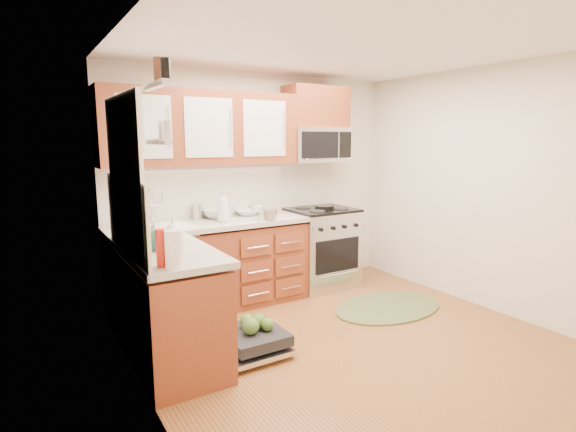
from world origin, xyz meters
TOP-DOWN VIEW (x-y plane):
  - floor at (0.00, 0.00)m, footprint 3.50×3.50m
  - ceiling at (0.00, 0.00)m, footprint 3.50×3.50m
  - wall_back at (0.00, 1.75)m, footprint 3.50×0.04m
  - wall_left at (-1.75, 0.00)m, footprint 0.04×3.50m
  - wall_right at (1.75, 0.00)m, footprint 0.04×3.50m
  - base_cabinet_back at (-0.73, 1.45)m, footprint 2.05×0.60m
  - base_cabinet_left at (-1.45, 0.52)m, footprint 0.60×1.25m
  - countertop_back at (-0.72, 1.44)m, footprint 2.07×0.64m
  - countertop_left at (-1.44, 0.53)m, footprint 0.64×1.27m
  - backsplash_back at (-0.73, 1.74)m, footprint 2.05×0.02m
  - backsplash_left at (-1.74, 0.52)m, footprint 0.02×1.25m
  - upper_cabinets at (-0.73, 1.57)m, footprint 2.05×0.35m
  - cabinet_over_mw at (0.68, 1.57)m, footprint 0.76×0.35m
  - range at (0.68, 1.43)m, footprint 0.76×0.64m
  - microwave at (0.68, 1.55)m, footprint 0.76×0.38m
  - sink at (-1.25, 1.42)m, footprint 0.62×0.50m
  - dishwasher at (-0.86, 0.30)m, footprint 0.70×0.60m
  - window at (-1.74, 0.50)m, footprint 0.03×1.05m
  - window_blind at (-1.71, 0.50)m, footprint 0.02×0.96m
  - shelf_upper at (-1.72, -0.35)m, footprint 0.04×0.40m
  - shelf_lower at (-1.72, -0.35)m, footprint 0.04×0.40m
  - rug at (0.85, 0.44)m, footprint 1.38×1.03m
  - skillet at (0.69, 1.39)m, footprint 0.23×0.23m
  - stock_pot at (-0.17, 1.22)m, footprint 0.23×0.23m
  - cutting_board at (0.06, 1.55)m, footprint 0.30×0.21m
  - canister at (-0.78, 1.65)m, footprint 0.13×0.13m
  - paper_towel_roll at (-1.56, -0.02)m, footprint 0.15×0.15m
  - mustard_bottle at (-1.62, 0.46)m, footprint 0.09×0.09m
  - red_bottle at (-1.62, 0.05)m, footprint 0.08×0.08m
  - wooden_box at (-1.47, 0.52)m, footprint 0.18×0.15m
  - blue_carton at (-1.52, 0.51)m, footprint 0.12×0.10m
  - bowl_a at (-0.22, 1.60)m, footprint 0.35×0.35m
  - bowl_b at (-0.58, 1.60)m, footprint 0.34×0.34m
  - cup at (-0.07, 1.65)m, footprint 0.14×0.14m
  - soap_bottle_a at (-0.62, 1.36)m, footprint 0.15×0.15m
  - soap_bottle_b at (-1.49, 0.73)m, footprint 0.12×0.12m
  - soap_bottle_c at (-1.25, 0.98)m, footprint 0.15×0.15m

SIDE VIEW (x-z plane):
  - floor at x=0.00m, z-range 0.00..0.00m
  - rug at x=0.85m, z-range 0.00..0.02m
  - dishwasher at x=-0.86m, z-range 0.00..0.20m
  - base_cabinet_back at x=-0.73m, z-range 0.00..0.85m
  - base_cabinet_left at x=-1.45m, z-range 0.00..0.85m
  - range at x=0.68m, z-range 0.00..0.95m
  - sink at x=-1.25m, z-range 0.67..0.93m
  - countertop_back at x=-0.72m, z-range 0.88..0.93m
  - countertop_left at x=-1.44m, z-range 0.88..0.93m
  - cutting_board at x=0.06m, z-range 0.93..0.95m
  - bowl_a at x=-0.22m, z-range 0.93..0.99m
  - bowl_b at x=-0.58m, z-range 0.93..1.02m
  - skillet at x=0.69m, z-range 0.95..0.99m
  - cup at x=-0.07m, z-range 0.93..1.03m
  - stock_pot at x=-0.17m, z-range 0.93..1.04m
  - wooden_box at x=-1.47m, z-range 0.93..1.07m
  - soap_bottle_c at x=-1.25m, z-range 0.93..1.08m
  - blue_carton at x=-1.52m, z-range 0.93..1.09m
  - canister at x=-0.78m, z-range 0.93..1.09m
  - soap_bottle_b at x=-1.49m, z-range 0.93..1.13m
  - mustard_bottle at x=-1.62m, z-range 0.93..1.15m
  - red_bottle at x=-1.62m, z-range 0.92..1.18m
  - paper_towel_roll at x=-1.56m, z-range 0.92..1.18m
  - soap_bottle_a at x=-0.62m, z-range 0.93..1.25m
  - backsplash_back at x=-0.73m, z-range 0.93..1.49m
  - backsplash_left at x=-1.74m, z-range 0.93..1.49m
  - wall_back at x=0.00m, z-range 0.00..2.50m
  - wall_left at x=-1.75m, z-range 0.00..2.50m
  - wall_right at x=1.75m, z-range 0.00..2.50m
  - window at x=-1.74m, z-range 1.02..2.08m
  - microwave at x=0.68m, z-range 1.50..1.90m
  - shelf_lower at x=-1.72m, z-range 1.74..1.76m
  - upper_cabinets at x=-0.73m, z-range 1.50..2.25m
  - window_blind at x=-1.71m, z-range 1.68..2.08m
  - shelf_upper at x=-1.72m, z-range 2.03..2.06m
  - cabinet_over_mw at x=0.68m, z-range 1.90..2.37m
  - ceiling at x=0.00m, z-range 2.50..2.50m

